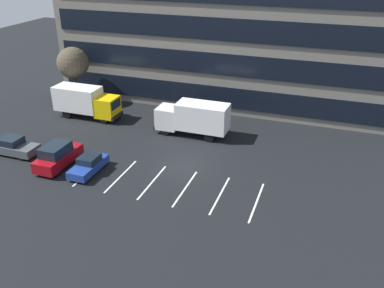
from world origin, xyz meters
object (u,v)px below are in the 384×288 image
at_px(box_truck_yellow, 86,101).
at_px(box_truck_white, 193,117).
at_px(sedan_charcoal, 13,146).
at_px(bare_tree, 73,63).
at_px(suv_maroon, 58,156).
at_px(sedan_navy, 89,165).

height_order(box_truck_yellow, box_truck_white, box_truck_white).
xyz_separation_m(box_truck_yellow, sedan_charcoal, (-1.40, -9.73, -1.13)).
bearing_deg(bare_tree, suv_maroon, -62.37).
bearing_deg(sedan_charcoal, box_truck_yellow, 81.81).
distance_m(box_truck_white, sedan_charcoal, 16.67).
bearing_deg(box_truck_white, suv_maroon, -131.33).
xyz_separation_m(box_truck_yellow, bare_tree, (-3.30, 3.19, 3.00)).
relative_size(box_truck_yellow, sedan_navy, 1.82).
height_order(suv_maroon, bare_tree, bare_tree).
bearing_deg(box_truck_white, sedan_navy, -120.10).
bearing_deg(sedan_navy, sedan_charcoal, 175.92).
xyz_separation_m(sedan_charcoal, bare_tree, (-1.90, 12.91, 4.12)).
xyz_separation_m(box_truck_white, bare_tree, (-15.72, 3.67, 2.99)).
bearing_deg(box_truck_yellow, box_truck_white, -2.22).
bearing_deg(box_truck_white, box_truck_yellow, 177.78).
distance_m(sedan_navy, bare_tree, 17.33).
bearing_deg(suv_maroon, sedan_navy, 0.21).
relative_size(box_truck_white, bare_tree, 1.08).
height_order(box_truck_white, bare_tree, bare_tree).
height_order(box_truck_white, sedan_navy, box_truck_white).
xyz_separation_m(box_truck_yellow, box_truck_white, (12.42, -0.48, 0.01)).
bearing_deg(box_truck_yellow, suv_maroon, -69.95).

